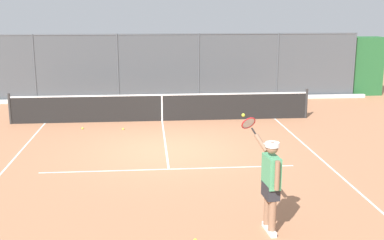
{
  "coord_description": "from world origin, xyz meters",
  "views": [
    {
      "loc": [
        0.46,
        13.26,
        3.94
      ],
      "look_at": [
        -0.66,
        0.78,
        1.05
      ],
      "focal_mm": 45.94,
      "sensor_mm": 36.0,
      "label": 1
    }
  ],
  "objects_px": {
    "tennis_ball_by_sideline": "(83,128)",
    "tennis_player": "(270,180)",
    "tennis_ball_near_baseline": "(123,129)",
    "tennis_ball_mid_court": "(195,240)"
  },
  "relations": [
    {
      "from": "tennis_ball_near_baseline",
      "to": "tennis_player",
      "type": "bearing_deg",
      "value": 110.84
    },
    {
      "from": "tennis_player",
      "to": "tennis_ball_near_baseline",
      "type": "relative_size",
      "value": 29.81
    },
    {
      "from": "tennis_player",
      "to": "tennis_ball_mid_court",
      "type": "relative_size",
      "value": 29.81
    },
    {
      "from": "tennis_ball_mid_court",
      "to": "tennis_ball_by_sideline",
      "type": "bearing_deg",
      "value": -70.42
    },
    {
      "from": "tennis_ball_by_sideline",
      "to": "tennis_ball_near_baseline",
      "type": "xyz_separation_m",
      "value": [
        -1.34,
        0.2,
        0.0
      ]
    },
    {
      "from": "tennis_ball_by_sideline",
      "to": "tennis_player",
      "type": "bearing_deg",
      "value": 118.34
    },
    {
      "from": "tennis_player",
      "to": "tennis_ball_near_baseline",
      "type": "distance_m",
      "value": 8.38
    },
    {
      "from": "tennis_ball_mid_court",
      "to": "tennis_ball_near_baseline",
      "type": "distance_m",
      "value": 8.24
    },
    {
      "from": "tennis_ball_by_sideline",
      "to": "tennis_ball_near_baseline",
      "type": "distance_m",
      "value": 1.35
    },
    {
      "from": "tennis_ball_near_baseline",
      "to": "tennis_ball_by_sideline",
      "type": "bearing_deg",
      "value": -8.39
    }
  ]
}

